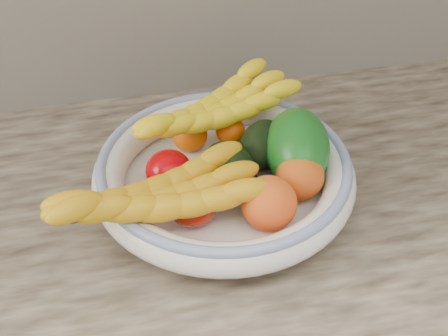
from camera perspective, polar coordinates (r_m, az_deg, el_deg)
fruit_bowl at (r=0.93m, az=0.00°, el=-0.55°), size 0.39×0.39×0.08m
clementine_back_left at (r=0.99m, az=-3.14°, el=3.03°), size 0.07×0.07×0.05m
clementine_back_right at (r=1.00m, az=0.58°, el=3.44°), size 0.06×0.06×0.04m
tomato_left at (r=0.91m, az=-5.06°, el=-0.29°), size 0.07×0.07×0.06m
tomato_near_left at (r=0.86m, az=-2.92°, el=-3.26°), size 0.07×0.07×0.06m
avocado_center at (r=0.91m, az=0.55°, el=0.02°), size 0.09×0.12×0.07m
avocado_right at (r=0.96m, az=3.52°, el=2.14°), size 0.11×0.12×0.07m
green_mango at (r=0.94m, az=6.69°, el=1.88°), size 0.15×0.17×0.13m
peach_front at (r=0.85m, az=4.14°, el=-3.23°), size 0.09×0.09×0.08m
peach_right at (r=0.90m, az=6.95°, el=-0.77°), size 0.09×0.09×0.07m
banana_bunch_back at (r=0.98m, az=-0.91°, el=4.91°), size 0.32×0.22×0.08m
banana_bunch_front at (r=0.83m, az=-6.06°, el=-3.08°), size 0.33×0.18×0.09m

